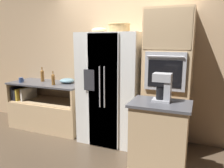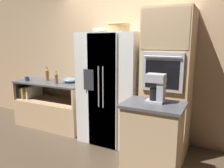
% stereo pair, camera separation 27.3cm
% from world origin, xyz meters
% --- Properties ---
extents(ground_plane, '(20.00, 20.00, 0.00)m').
position_xyz_m(ground_plane, '(0.00, 0.00, 0.00)').
color(ground_plane, '#4C3D2D').
extents(wall_back, '(12.00, 0.06, 2.80)m').
position_xyz_m(wall_back, '(0.00, 0.43, 1.40)').
color(wall_back, tan).
rests_on(wall_back, ground_plane).
extents(counter_left, '(1.47, 0.64, 0.89)m').
position_xyz_m(counter_left, '(-1.43, 0.07, 0.32)').
color(counter_left, tan).
rests_on(counter_left, ground_plane).
extents(refrigerator, '(0.99, 0.74, 1.80)m').
position_xyz_m(refrigerator, '(-0.09, 0.04, 0.90)').
color(refrigerator, silver).
rests_on(refrigerator, ground_plane).
extents(wall_oven, '(0.65, 0.74, 2.11)m').
position_xyz_m(wall_oven, '(0.81, 0.05, 1.06)').
color(wall_oven, tan).
rests_on(wall_oven, ground_plane).
extents(island_counter, '(0.67, 0.49, 0.99)m').
position_xyz_m(island_counter, '(0.86, -0.83, 0.50)').
color(island_counter, tan).
rests_on(island_counter, ground_plane).
extents(wicker_basket, '(0.34, 0.34, 0.13)m').
position_xyz_m(wicker_basket, '(0.06, -0.03, 1.87)').
color(wicker_basket, tan).
rests_on(wicker_basket, refrigerator).
extents(fruit_bowl, '(0.26, 0.26, 0.08)m').
position_xyz_m(fruit_bowl, '(-0.33, 0.10, 1.84)').
color(fruit_bowl, beige).
rests_on(fruit_bowl, refrigerator).
extents(bottle_tall, '(0.07, 0.07, 0.28)m').
position_xyz_m(bottle_tall, '(-1.59, 0.14, 1.01)').
color(bottle_tall, brown).
rests_on(bottle_tall, counter_left).
extents(bottle_short, '(0.06, 0.06, 0.25)m').
position_xyz_m(bottle_short, '(-1.18, -0.06, 1.00)').
color(bottle_short, brown).
rests_on(bottle_short, counter_left).
extents(mug, '(0.12, 0.08, 0.09)m').
position_xyz_m(mug, '(-1.90, -0.09, 0.93)').
color(mug, '#384C7A').
rests_on(mug, counter_left).
extents(mixing_bowl, '(0.27, 0.27, 0.09)m').
position_xyz_m(mixing_bowl, '(-1.05, 0.18, 0.93)').
color(mixing_bowl, '#668C99').
rests_on(mixing_bowl, counter_left).
extents(coffee_maker, '(0.20, 0.16, 0.32)m').
position_xyz_m(coffee_maker, '(0.88, -0.77, 1.17)').
color(coffee_maker, '#B2B2B7').
rests_on(coffee_maker, island_counter).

